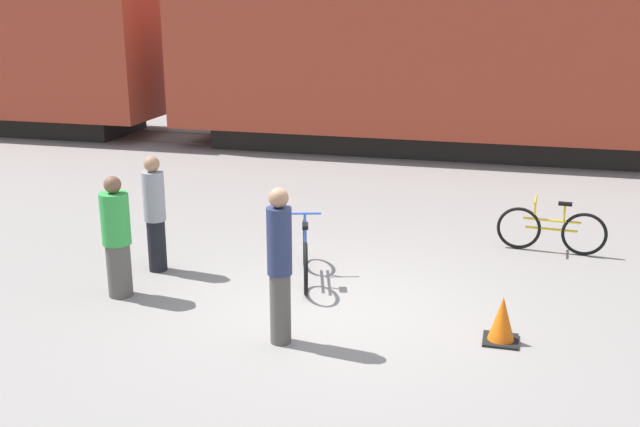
# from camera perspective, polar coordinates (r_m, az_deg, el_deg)

# --- Properties ---
(ground_plane) EXTENTS (80.00, 80.00, 0.00)m
(ground_plane) POSITION_cam_1_polar(r_m,az_deg,el_deg) (9.45, 0.55, -7.44)
(ground_plane) COLOR gray
(freight_train) EXTENTS (40.03, 3.18, 5.34)m
(freight_train) POSITION_cam_1_polar(r_m,az_deg,el_deg) (18.80, 8.42, 13.10)
(freight_train) COLOR black
(freight_train) RESTS_ON ground_plane
(rail_near) EXTENTS (52.03, 0.07, 0.01)m
(rail_near) POSITION_cam_1_polar(r_m,az_deg,el_deg) (18.46, 7.80, 4.39)
(rail_near) COLOR #4C4238
(rail_near) RESTS_ON ground_plane
(rail_far) EXTENTS (52.03, 0.07, 0.01)m
(rail_far) POSITION_cam_1_polar(r_m,az_deg,el_deg) (19.86, 8.32, 5.22)
(rail_far) COLOR #4C4238
(rail_far) RESTS_ON ground_plane
(bicycle_blue) EXTENTS (0.58, 1.72, 0.88)m
(bicycle_blue) POSITION_cam_1_polar(r_m,az_deg,el_deg) (10.33, -1.13, -3.06)
(bicycle_blue) COLOR black
(bicycle_blue) RESTS_ON ground_plane
(bicycle_yellow) EXTENTS (1.63, 0.46, 0.83)m
(bicycle_yellow) POSITION_cam_1_polar(r_m,az_deg,el_deg) (11.94, 17.20, -1.19)
(bicycle_yellow) COLOR black
(bicycle_yellow) RESTS_ON ground_plane
(person_in_grey) EXTENTS (0.31, 0.31, 1.67)m
(person_in_grey) POSITION_cam_1_polar(r_m,az_deg,el_deg) (10.77, -12.47, 0.01)
(person_in_grey) COLOR black
(person_in_grey) RESTS_ON ground_plane
(person_in_navy) EXTENTS (0.28, 0.28, 1.82)m
(person_in_navy) POSITION_cam_1_polar(r_m,az_deg,el_deg) (8.31, -3.09, -3.91)
(person_in_navy) COLOR #514C47
(person_in_navy) RESTS_ON ground_plane
(person_in_green) EXTENTS (0.37, 0.37, 1.61)m
(person_in_green) POSITION_cam_1_polar(r_m,az_deg,el_deg) (9.99, -15.23, -1.79)
(person_in_green) COLOR #514C47
(person_in_green) RESTS_ON ground_plane
(traffic_cone) EXTENTS (0.40, 0.40, 0.55)m
(traffic_cone) POSITION_cam_1_polar(r_m,az_deg,el_deg) (8.82, 13.70, -7.96)
(traffic_cone) COLOR black
(traffic_cone) RESTS_ON ground_plane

